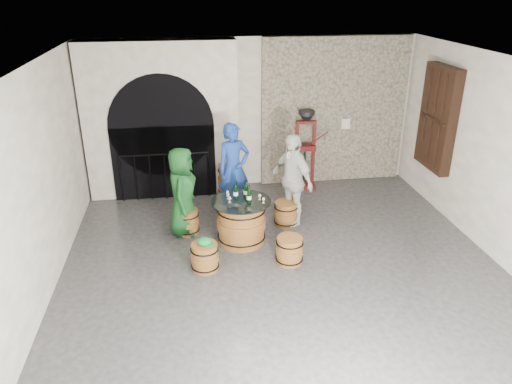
{
  "coord_description": "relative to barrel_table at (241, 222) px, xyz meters",
  "views": [
    {
      "loc": [
        -1.39,
        -6.08,
        4.25
      ],
      "look_at": [
        -0.33,
        1.12,
        1.05
      ],
      "focal_mm": 34.0,
      "sensor_mm": 36.0,
      "label": 1
    }
  ],
  "objects": [
    {
      "name": "ground",
      "position": [
        0.56,
        -1.36,
        -0.39
      ],
      "size": [
        8.0,
        8.0,
        0.0
      ],
      "primitive_type": "plane",
      "color": "#2C2C2F",
      "rests_on": "ground"
    },
    {
      "name": "wall_back",
      "position": [
        0.56,
        2.64,
        1.21
      ],
      "size": [
        8.0,
        0.0,
        8.0
      ],
      "primitive_type": "plane",
      "rotation": [
        1.57,
        0.0,
        0.0
      ],
      "color": "silver",
      "rests_on": "ground"
    },
    {
      "name": "wall_left",
      "position": [
        -2.94,
        -1.36,
        1.21
      ],
      "size": [
        0.0,
        8.0,
        8.0
      ],
      "primitive_type": "plane",
      "rotation": [
        1.57,
        0.0,
        1.57
      ],
      "color": "silver",
      "rests_on": "ground"
    },
    {
      "name": "ceiling",
      "position": [
        0.56,
        -1.36,
        2.81
      ],
      "size": [
        8.0,
        8.0,
        0.0
      ],
      "primitive_type": "plane",
      "rotation": [
        3.14,
        0.0,
        0.0
      ],
      "color": "beige",
      "rests_on": "wall_back"
    },
    {
      "name": "stone_facing_panel",
      "position": [
        2.36,
        2.58,
        1.21
      ],
      "size": [
        3.2,
        0.12,
        3.18
      ],
      "primitive_type": "cube",
      "color": "gray",
      "rests_on": "ground"
    },
    {
      "name": "arched_opening",
      "position": [
        -1.34,
        2.38,
        1.19
      ],
      "size": [
        3.1,
        0.6,
        3.19
      ],
      "color": "silver",
      "rests_on": "ground"
    },
    {
      "name": "shuttered_window",
      "position": [
        3.94,
        1.04,
        1.41
      ],
      "size": [
        0.23,
        1.1,
        2.0
      ],
      "color": "black",
      "rests_on": "wall_right"
    },
    {
      "name": "barrel_table",
      "position": [
        0.0,
        0.0,
        0.0
      ],
      "size": [
        1.03,
        1.03,
        0.79
      ],
      "color": "olive",
      "rests_on": "ground"
    },
    {
      "name": "barrel_stool_left",
      "position": [
        -0.94,
        0.47,
        -0.17
      ],
      "size": [
        0.45,
        0.45,
        0.46
      ],
      "color": "olive",
      "rests_on": "ground"
    },
    {
      "name": "barrel_stool_far",
      "position": [
        0.0,
        1.05,
        -0.17
      ],
      "size": [
        0.45,
        0.45,
        0.46
      ],
      "color": "olive",
      "rests_on": "ground"
    },
    {
      "name": "barrel_stool_right",
      "position": [
        0.9,
        0.53,
        -0.17
      ],
      "size": [
        0.45,
        0.45,
        0.46
      ],
      "color": "olive",
      "rests_on": "ground"
    },
    {
      "name": "barrel_stool_near_right",
      "position": [
        0.69,
        -0.79,
        -0.17
      ],
      "size": [
        0.45,
        0.45,
        0.46
      ],
      "color": "olive",
      "rests_on": "ground"
    },
    {
      "name": "barrel_stool_near_left",
      "position": [
        -0.68,
        -0.8,
        -0.17
      ],
      "size": [
        0.45,
        0.45,
        0.46
      ],
      "color": "olive",
      "rests_on": "ground"
    },
    {
      "name": "green_cap",
      "position": [
        -0.68,
        -0.8,
        0.11
      ],
      "size": [
        0.25,
        0.21,
        0.12
      ],
      "color": "#0C8637",
      "rests_on": "barrel_stool_near_left"
    },
    {
      "name": "person_green",
      "position": [
        -0.98,
        0.49,
        0.42
      ],
      "size": [
        0.64,
        0.87,
        1.62
      ],
      "primitive_type": "imported",
      "rotation": [
        0.0,
        0.0,
        1.4
      ],
      "color": "#13461B",
      "rests_on": "ground"
    },
    {
      "name": "person_blue",
      "position": [
        0.01,
        1.24,
        0.51
      ],
      "size": [
        0.77,
        0.63,
        1.81
      ],
      "primitive_type": "imported",
      "rotation": [
        0.0,
        0.0,
        0.35
      ],
      "color": "#1C3D9A",
      "rests_on": "ground"
    },
    {
      "name": "person_white",
      "position": [
        1.01,
        0.6,
        0.49
      ],
      "size": [
        0.87,
        1.11,
        1.76
      ],
      "primitive_type": "imported",
      "rotation": [
        0.0,
        0.0,
        -1.06
      ],
      "color": "silver",
      "rests_on": "ground"
    },
    {
      "name": "wine_bottle_left",
      "position": [
        -0.08,
        0.09,
        0.53
      ],
      "size": [
        0.08,
        0.08,
        0.32
      ],
      "color": "black",
      "rests_on": "barrel_table"
    },
    {
      "name": "wine_bottle_center",
      "position": [
        0.13,
        -0.1,
        0.53
      ],
      "size": [
        0.08,
        0.08,
        0.32
      ],
      "color": "black",
      "rests_on": "barrel_table"
    },
    {
      "name": "wine_bottle_right",
      "position": [
        0.1,
        0.13,
        0.53
      ],
      "size": [
        0.08,
        0.08,
        0.32
      ],
      "color": "black",
      "rests_on": "barrel_table"
    },
    {
      "name": "tasting_glass_a",
      "position": [
        -0.19,
        -0.03,
        0.45
      ],
      "size": [
        0.05,
        0.05,
        0.1
      ],
      "primitive_type": null,
      "color": "orange",
      "rests_on": "barrel_table"
    },
    {
      "name": "tasting_glass_b",
      "position": [
        0.32,
        0.01,
        0.45
      ],
      "size": [
        0.05,
        0.05,
        0.1
      ],
      "primitive_type": null,
      "color": "orange",
      "rests_on": "barrel_table"
    },
    {
      "name": "tasting_glass_c",
      "position": [
        -0.21,
        0.22,
        0.45
      ],
      "size": [
        0.05,
        0.05,
        0.1
      ],
      "primitive_type": null,
      "color": "orange",
      "rests_on": "barrel_table"
    },
    {
      "name": "tasting_glass_d",
      "position": [
        0.13,
        0.26,
        0.45
      ],
      "size": [
        0.05,
        0.05,
        0.1
      ],
      "primitive_type": null,
      "color": "orange",
      "rests_on": "barrel_table"
    },
    {
      "name": "tasting_glass_e",
      "position": [
        0.37,
        -0.14,
        0.45
      ],
      "size": [
        0.05,
        0.05,
        0.1
      ],
      "primitive_type": null,
      "color": "orange",
      "rests_on": "barrel_table"
    },
    {
      "name": "tasting_glass_f",
      "position": [
        -0.21,
        0.12,
        0.45
      ],
      "size": [
        0.05,
        0.05,
        0.1
      ],
      "primitive_type": null,
      "color": "orange",
      "rests_on": "barrel_table"
    },
    {
      "name": "side_barrel",
      "position": [
        0.0,
        2.05,
        -0.05
      ],
      "size": [
        0.53,
        0.53,
        0.7
      ],
      "rotation": [
        0.0,
        0.0,
        0.18
      ],
      "color": "olive",
      "rests_on": "ground"
    },
    {
      "name": "corking_press",
      "position": [
        1.66,
        2.24,
        0.62
      ],
      "size": [
        0.72,
        0.43,
        1.74
      ],
      "rotation": [
        0.0,
        0.0,
        -0.1
      ],
      "color": "#4A110C",
      "rests_on": "ground"
    },
    {
      "name": "control_box",
      "position": [
        2.61,
        2.5,
        0.96
      ],
      "size": [
        0.18,
        0.1,
        0.22
      ],
      "primitive_type": "cube",
      "color": "silver",
      "rests_on": "wall_back"
    }
  ]
}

